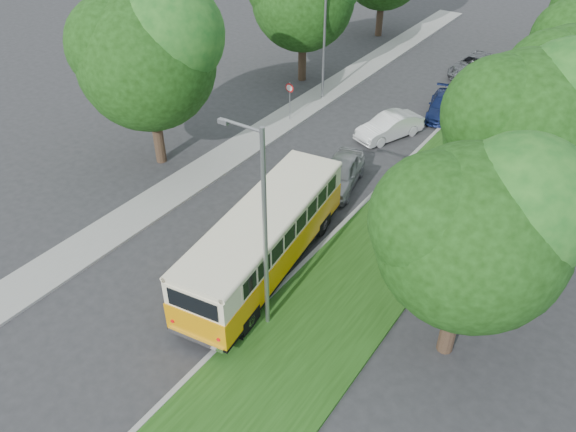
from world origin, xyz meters
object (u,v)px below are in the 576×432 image
Objects in this scene: car_grey at (475,66)px; lamppost_near at (263,228)px; vintage_bus at (265,240)px; car_white at (389,127)px; lamppost_far at (323,36)px; car_blue at (444,106)px; car_silver at (340,173)px.

lamppost_near is at bearing -79.91° from car_grey.
lamppost_near is at bearing -61.28° from vintage_bus.
lamppost_near reaches higher than car_white.
lamppost_near is 1.07× the size of lamppost_far.
car_blue is at bearing 93.85° from car_white.
lamppost_far is 7.53m from car_white.
car_silver reaches higher than car_blue.
lamppost_far is 1.71× the size of car_silver.
car_white is 12.27m from car_grey.
car_silver is 18.41m from car_grey.
car_grey is (-0.63, 7.63, 0.08)m from car_blue.
car_silver is at bearing 88.01° from vintage_bus.
lamppost_near is 20.53m from lamppost_far.
lamppost_near is 0.80× the size of vintage_bus.
vintage_bus is 7.38m from car_silver.
lamppost_far is 8.67m from car_blue.
lamppost_far reaches higher than car_white.
car_white is 0.96× the size of car_blue.
car_white is at bearing 78.84° from car_silver.
lamppost_far reaches higher than car_blue.
car_grey is at bearing 82.87° from vintage_bus.
vintage_bus is at bearing -66.06° from lamppost_far.
lamppost_near is 1.89× the size of car_white.
lamppost_far is 11.38m from car_silver.
car_white reaches higher than car_blue.
lamppost_near is 16.55m from car_white.
vintage_bus is (7.13, -16.06, -2.63)m from lamppost_far.
lamppost_near is 1.82× the size of car_blue.
vintage_bus is at bearing -106.41° from car_blue.
car_silver is at bearing -65.85° from car_white.
lamppost_far reaches higher than car_grey.
lamppost_far is at bearing 112.82° from car_silver.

